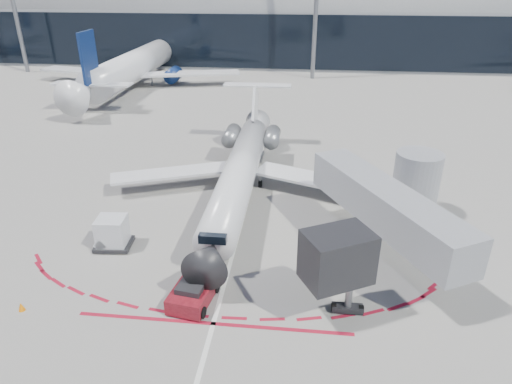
# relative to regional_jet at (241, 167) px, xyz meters

# --- Properties ---
(ground) EXTENTS (260.00, 260.00, 0.00)m
(ground) POSITION_rel_regional_jet_xyz_m (0.66, -3.62, -2.18)
(ground) COLOR gray
(ground) RESTS_ON ground
(apron_centerline) EXTENTS (0.25, 40.00, 0.01)m
(apron_centerline) POSITION_rel_regional_jet_xyz_m (0.66, -1.62, -2.18)
(apron_centerline) COLOR silver
(apron_centerline) RESTS_ON ground
(apron_stop_bar) EXTENTS (14.00, 0.25, 0.01)m
(apron_stop_bar) POSITION_rel_regional_jet_xyz_m (0.66, -15.12, -2.18)
(apron_stop_bar) COLOR maroon
(apron_stop_bar) RESTS_ON ground
(terminal_building) EXTENTS (150.00, 24.15, 24.00)m
(terminal_building) POSITION_rel_regional_jet_xyz_m (0.66, 61.35, 6.34)
(terminal_building) COLOR #939698
(terminal_building) RESTS_ON ground
(jet_bridge) EXTENTS (10.03, 15.20, 4.90)m
(jet_bridge) POSITION_rel_regional_jet_xyz_m (10.45, -6.63, 0.83)
(jet_bridge) COLOR #95989D
(jet_bridge) RESTS_ON ground
(regional_jet) EXTENTS (21.15, 26.09, 6.53)m
(regional_jet) POSITION_rel_regional_jet_xyz_m (0.00, 0.00, 0.00)
(regional_jet) COLOR silver
(regional_jet) RESTS_ON ground
(pushback_tug) EXTENTS (2.48, 4.97, 1.27)m
(pushback_tug) POSITION_rel_regional_jet_xyz_m (-0.72, -13.54, -1.62)
(pushback_tug) COLOR #530B13
(pushback_tug) RESTS_ON ground
(ramp_worker) EXTENTS (0.76, 0.58, 1.88)m
(ramp_worker) POSITION_rel_regional_jet_xyz_m (5.95, -11.84, -1.24)
(ramp_worker) COLOR #9FFB1A
(ramp_worker) RESTS_ON ground
(uld_container) EXTENTS (2.36, 2.05, 2.08)m
(uld_container) POSITION_rel_regional_jet_xyz_m (-7.02, -8.82, -1.15)
(uld_container) COLOR black
(uld_container) RESTS_ON ground
(safety_cone_left) EXTENTS (0.34, 0.34, 0.48)m
(safety_cone_left) POSITION_rel_regional_jet_xyz_m (-9.46, -15.22, -1.94)
(safety_cone_left) COLOR orange
(safety_cone_left) RESTS_ON ground
(bg_airliner_1) EXTENTS (37.38, 39.58, 12.09)m
(bg_airliner_1) POSITION_rel_regional_jet_xyz_m (-21.48, 37.35, 3.86)
(bg_airliner_1) COLOR silver
(bg_airliner_1) RESTS_ON ground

